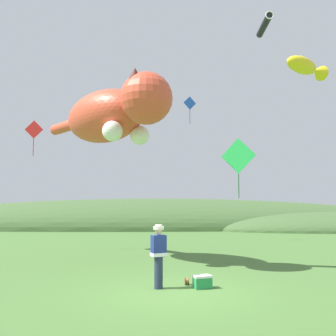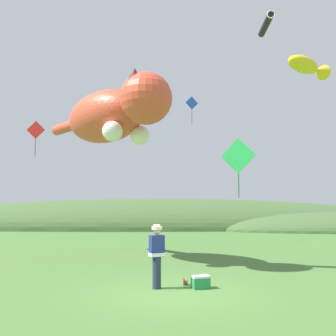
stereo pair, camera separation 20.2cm
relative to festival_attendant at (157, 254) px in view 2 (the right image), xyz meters
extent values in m
plane|color=#477033|center=(0.42, -0.38, -0.95)|extent=(120.00, 120.00, 0.00)
ellipsoid|color=#426033|center=(0.42, 26.25, -0.95)|extent=(54.82, 12.15, 5.55)
cylinder|color=#232D47|center=(0.00, 0.00, -0.51)|extent=(0.24, 0.24, 0.88)
cube|color=navy|center=(0.00, 0.00, 0.23)|extent=(0.46, 0.38, 0.60)
cube|color=white|center=(0.00, 0.00, -0.01)|extent=(0.49, 0.40, 0.10)
sphere|color=beige|center=(0.00, 0.00, 0.64)|extent=(0.20, 0.20, 0.20)
cylinder|color=beige|center=(0.00, 0.00, 0.73)|extent=(0.30, 0.30, 0.09)
cylinder|color=beige|center=(0.00, 0.00, 0.79)|extent=(0.20, 0.20, 0.07)
cylinder|color=olive|center=(0.84, 0.45, -0.85)|extent=(0.11, 0.16, 0.16)
cylinder|color=brown|center=(0.78, 0.45, -0.85)|extent=(0.02, 0.22, 0.22)
cylinder|color=brown|center=(0.89, 0.45, -0.85)|extent=(0.02, 0.22, 0.22)
cube|color=#268C4C|center=(1.23, -0.01, -0.80)|extent=(0.54, 0.42, 0.30)
cube|color=white|center=(1.23, -0.01, -0.62)|extent=(0.55, 0.43, 0.06)
ellipsoid|color=#E04C33|center=(-2.21, 4.94, 5.06)|extent=(4.74, 5.01, 2.16)
ellipsoid|color=white|center=(-2.08, 4.78, 4.67)|extent=(2.90, 3.11, 1.19)
sphere|color=#E04C33|center=(-0.41, 2.79, 5.28)|extent=(1.95, 1.95, 1.95)
cone|color=#4E1A11|center=(0.00, 3.13, 5.99)|extent=(0.98, 0.98, 0.65)
cone|color=#4E1A11|center=(-0.82, 2.44, 5.99)|extent=(0.98, 0.98, 0.65)
sphere|color=white|center=(-0.69, 4.14, 4.14)|extent=(0.78, 0.78, 0.78)
sphere|color=white|center=(-1.69, 3.30, 4.14)|extent=(0.78, 0.78, 0.78)
cylinder|color=#E04C33|center=(-4.44, 7.60, 5.17)|extent=(1.93, 2.16, 0.52)
ellipsoid|color=yellow|center=(6.89, 6.19, 7.93)|extent=(2.23, 1.94, 0.76)
cone|color=yellow|center=(8.05, 7.05, 7.93)|extent=(1.02, 1.03, 0.76)
cone|color=yellow|center=(6.84, 6.15, 8.26)|extent=(0.50, 0.50, 0.36)
sphere|color=black|center=(6.17, 5.99, 7.99)|extent=(0.18, 0.18, 0.18)
cylinder|color=black|center=(5.82, 8.36, 10.94)|extent=(0.49, 2.26, 0.36)
torus|color=white|center=(5.75, 7.24, 10.94)|extent=(0.44, 0.09, 0.44)
cube|color=green|center=(3.02, 2.99, 3.18)|extent=(1.16, 0.69, 1.33)
cylinder|color=black|center=(3.02, 3.00, 3.18)|extent=(0.78, 0.47, 0.02)
cube|color=#1A7C35|center=(3.02, 2.99, 2.07)|extent=(0.03, 0.02, 0.90)
cube|color=red|center=(-6.24, 8.41, 5.17)|extent=(0.94, 0.03, 0.94)
cylinder|color=black|center=(-6.24, 8.42, 5.17)|extent=(0.63, 0.03, 0.02)
cube|color=maroon|center=(-6.24, 8.41, 4.25)|extent=(0.03, 0.01, 0.90)
cube|color=blue|center=(2.21, 12.58, 7.78)|extent=(0.83, 0.28, 0.86)
cylinder|color=black|center=(2.21, 12.59, 7.78)|extent=(0.56, 0.19, 0.02)
cube|color=#1A3E97|center=(2.21, 12.58, 6.89)|extent=(0.03, 0.02, 0.90)
camera|label=1|loc=(-0.20, -10.72, 1.45)|focal=40.00mm
camera|label=2|loc=(0.00, -10.73, 1.45)|focal=40.00mm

